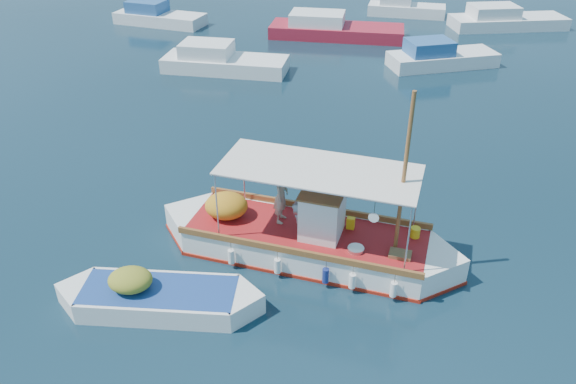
{
  "coord_description": "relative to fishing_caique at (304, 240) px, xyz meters",
  "views": [
    {
      "loc": [
        -0.33,
        -14.82,
        10.89
      ],
      "look_at": [
        -1.25,
        0.0,
        1.78
      ],
      "focal_mm": 35.0,
      "sensor_mm": 36.0,
      "label": 1
    }
  ],
  "objects": [
    {
      "name": "ground",
      "position": [
        0.7,
        0.75,
        -0.53
      ],
      "size": [
        160.0,
        160.0,
        0.0
      ],
      "primitive_type": "plane",
      "color": "black",
      "rests_on": "ground"
    },
    {
      "name": "fishing_caique",
      "position": [
        0.0,
        0.0,
        0.0
      ],
      "size": [
        9.45,
        4.27,
        5.93
      ],
      "rotation": [
        0.0,
        0.0,
        -0.24
      ],
      "color": "white",
      "rests_on": "ground"
    },
    {
      "name": "bg_boat_ne",
      "position": [
        7.18,
        18.25,
        -0.03
      ],
      "size": [
        6.6,
        3.89,
        1.8
      ],
      "rotation": [
        0.0,
        0.0,
        0.29
      ],
      "color": "silver",
      "rests_on": "ground"
    },
    {
      "name": "bg_boat_far_w",
      "position": [
        -11.6,
        26.41,
        -0.03
      ],
      "size": [
        6.9,
        4.02,
        1.8
      ],
      "rotation": [
        0.0,
        0.0,
        -0.28
      ],
      "color": "silver",
      "rests_on": "ground"
    },
    {
      "name": "bg_boat_n",
      "position": [
        1.01,
        23.85,
        -0.03
      ],
      "size": [
        9.11,
        3.76,
        1.8
      ],
      "rotation": [
        0.0,
        0.0,
        -0.11
      ],
      "color": "maroon",
      "rests_on": "ground"
    },
    {
      "name": "bg_boat_e",
      "position": [
        13.17,
        26.88,
        -0.03
      ],
      "size": [
        8.29,
        3.89,
        1.8
      ],
      "rotation": [
        0.0,
        0.0,
        0.17
      ],
      "color": "silver",
      "rests_on": "ground"
    },
    {
      "name": "bg_boat_far_n",
      "position": [
        6.49,
        30.03,
        -0.03
      ],
      "size": [
        5.96,
        2.95,
        1.8
      ],
      "rotation": [
        0.0,
        0.0,
        -0.17
      ],
      "color": "silver",
      "rests_on": "ground"
    },
    {
      "name": "bg_boat_nw",
      "position": [
        -5.34,
        16.72,
        -0.03
      ],
      "size": [
        7.24,
        3.22,
        1.8
      ],
      "rotation": [
        0.0,
        0.0,
        -0.12
      ],
      "color": "silver",
      "rests_on": "ground"
    },
    {
      "name": "dinghy",
      "position": [
        -3.94,
        -2.7,
        -0.23
      ],
      "size": [
        5.87,
        1.71,
        1.43
      ],
      "rotation": [
        0.0,
        0.0,
        -0.01
      ],
      "color": "white",
      "rests_on": "ground"
    }
  ]
}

